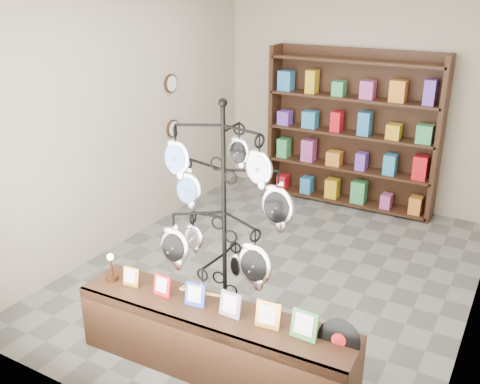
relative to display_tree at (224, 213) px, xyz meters
The scene contains 6 objects.
ground 1.91m from the display_tree, 96.87° to the left, with size 5.00×5.00×0.00m, color slate.
room_envelope 1.53m from the display_tree, 96.87° to the left, with size 5.00×5.00×5.00m.
display_tree is the anchor object (origin of this frame).
front_shelf 1.05m from the display_tree, 74.47° to the right, with size 2.38×0.57×0.84m.
back_shelving 3.71m from the display_tree, 92.62° to the left, with size 2.42×0.36×2.20m.
wall_clocks 3.08m from the display_tree, 134.15° to the left, with size 0.03×0.24×0.84m.
Camera 1 is at (2.25, -4.78, 3.01)m, focal length 40.00 mm.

